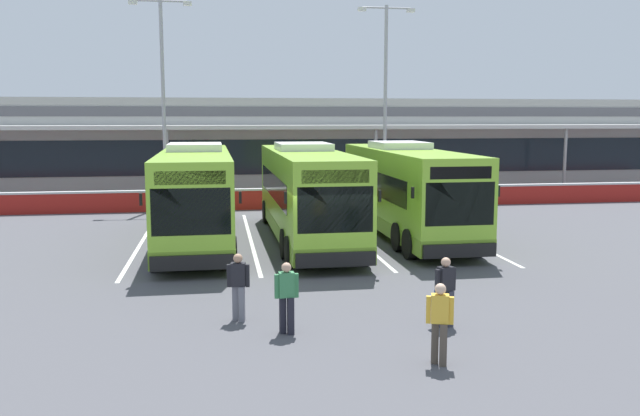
{
  "coord_description": "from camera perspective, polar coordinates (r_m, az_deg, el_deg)",
  "views": [
    {
      "loc": [
        -3.32,
        -19.9,
        4.79
      ],
      "look_at": [
        0.24,
        3.0,
        1.6
      ],
      "focal_mm": 37.03,
      "sensor_mm": 36.0,
      "label": 1
    }
  ],
  "objects": [
    {
      "name": "ground_plane",
      "position": [
        20.74,
        0.63,
        -5.52
      ],
      "size": [
        200.0,
        200.0,
        0.0
      ],
      "primitive_type": "plane",
      "color": "#4C4C51"
    },
    {
      "name": "terminal_building",
      "position": [
        46.96,
        -4.79,
        5.65
      ],
      "size": [
        70.0,
        13.0,
        6.0
      ],
      "color": "#B7B7B2",
      "rests_on": "ground"
    },
    {
      "name": "red_barrier_wall",
      "position": [
        34.82,
        -3.29,
        0.84
      ],
      "size": [
        60.0,
        0.4,
        1.1
      ],
      "color": "maroon",
      "rests_on": "ground"
    },
    {
      "name": "coach_bus_leftmost",
      "position": [
        25.65,
        -10.69,
        0.98
      ],
      "size": [
        2.99,
        12.17,
        3.78
      ],
      "color": "#8CC633",
      "rests_on": "ground"
    },
    {
      "name": "coach_bus_left_centre",
      "position": [
        25.63,
        -1.16,
        1.1
      ],
      "size": [
        2.99,
        12.17,
        3.78
      ],
      "color": "#8CC633",
      "rests_on": "ground"
    },
    {
      "name": "coach_bus_centre",
      "position": [
        27.18,
        7.38,
        1.43
      ],
      "size": [
        2.99,
        12.17,
        3.78
      ],
      "color": "#8CC633",
      "rests_on": "ground"
    },
    {
      "name": "bay_stripe_far_west",
      "position": [
        26.51,
        -15.15,
        -2.84
      ],
      "size": [
        0.14,
        13.0,
        0.01
      ],
      "primitive_type": "cube",
      "color": "silver",
      "rests_on": "ground"
    },
    {
      "name": "bay_stripe_west",
      "position": [
        26.37,
        -6.04,
        -2.66
      ],
      "size": [
        0.14,
        13.0,
        0.01
      ],
      "primitive_type": "cube",
      "color": "silver",
      "rests_on": "ground"
    },
    {
      "name": "bay_stripe_mid_west",
      "position": [
        26.89,
        2.95,
        -2.42
      ],
      "size": [
        0.14,
        13.0,
        0.01
      ],
      "primitive_type": "cube",
      "color": "silver",
      "rests_on": "ground"
    },
    {
      "name": "bay_stripe_centre",
      "position": [
        28.04,
        11.38,
        -2.14
      ],
      "size": [
        0.14,
        13.0,
        0.01
      ],
      "primitive_type": "cube",
      "color": "silver",
      "rests_on": "ground"
    },
    {
      "name": "pedestrian_with_handbag",
      "position": [
        15.53,
        10.7,
        -6.98
      ],
      "size": [
        0.65,
        0.39,
        1.62
      ],
      "color": "#33333D",
      "rests_on": "ground"
    },
    {
      "name": "pedestrian_in_dark_coat",
      "position": [
        13.19,
        10.3,
        -9.58
      ],
      "size": [
        0.53,
        0.38,
        1.62
      ],
      "color": "#4C4238",
      "rests_on": "ground"
    },
    {
      "name": "pedestrian_near_bin",
      "position": [
        15.79,
        -7.07,
        -6.59
      ],
      "size": [
        0.54,
        0.34,
        1.62
      ],
      "color": "slate",
      "rests_on": "ground"
    },
    {
      "name": "pedestrian_approaching_bus",
      "position": [
        14.77,
        -2.91,
        -7.56
      ],
      "size": [
        0.53,
        0.3,
        1.62
      ],
      "color": "black",
      "rests_on": "ground"
    },
    {
      "name": "lamp_post_west",
      "position": [
        36.75,
        -13.41,
        9.97
      ],
      "size": [
        3.24,
        0.28,
        11.0
      ],
      "color": "#9E9EA3",
      "rests_on": "ground"
    },
    {
      "name": "lamp_post_centre",
      "position": [
        38.19,
        5.67,
        10.05
      ],
      "size": [
        3.24,
        0.28,
        11.0
      ],
      "color": "#9E9EA3",
      "rests_on": "ground"
    }
  ]
}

